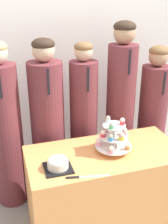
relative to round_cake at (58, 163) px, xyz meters
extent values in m
cube|color=silver|center=(0.41, 1.14, 0.59)|extent=(9.00, 0.06, 2.70)
cube|color=#EF9951|center=(0.41, 0.10, -0.40)|extent=(1.25, 0.60, 0.71)
cube|color=black|center=(0.00, 0.00, -0.04)|extent=(0.20, 0.20, 0.01)
cylinder|color=silver|center=(0.00, 0.00, -0.01)|extent=(0.15, 0.15, 0.06)
ellipsoid|color=silver|center=(0.00, 0.00, 0.02)|extent=(0.15, 0.15, 0.05)
cube|color=silver|center=(0.22, -0.17, -0.05)|extent=(0.22, 0.06, 0.00)
cube|color=black|center=(0.07, -0.14, -0.05)|extent=(0.09, 0.04, 0.01)
cylinder|color=silver|center=(0.48, 0.11, 0.07)|extent=(0.02, 0.02, 0.23)
cylinder|color=silver|center=(0.48, 0.11, 0.00)|extent=(0.30, 0.30, 0.01)
cylinder|color=silver|center=(0.48, 0.11, 0.09)|extent=(0.23, 0.23, 0.01)
cylinder|color=silver|center=(0.48, 0.11, 0.18)|extent=(0.18, 0.18, 0.01)
cylinder|color=orange|center=(0.56, 0.02, 0.02)|extent=(0.04, 0.04, 0.03)
sphere|color=white|center=(0.56, 0.02, 0.04)|extent=(0.04, 0.04, 0.04)
cylinder|color=yellow|center=(0.59, 0.17, 0.01)|extent=(0.04, 0.04, 0.03)
sphere|color=beige|center=(0.59, 0.17, 0.04)|extent=(0.04, 0.04, 0.04)
cylinder|color=#3893DB|center=(0.47, 0.23, 0.01)|extent=(0.04, 0.04, 0.03)
sphere|color=white|center=(0.47, 0.23, 0.04)|extent=(0.04, 0.04, 0.04)
cylinder|color=pink|center=(0.37, 0.15, 0.02)|extent=(0.05, 0.05, 0.03)
sphere|color=silver|center=(0.37, 0.15, 0.05)|extent=(0.05, 0.05, 0.05)
cylinder|color=pink|center=(0.42, 0.01, 0.01)|extent=(0.05, 0.05, 0.03)
sphere|color=#F4E5C6|center=(0.42, 0.01, 0.04)|extent=(0.04, 0.04, 0.04)
cylinder|color=pink|center=(0.45, 0.19, 0.10)|extent=(0.04, 0.04, 0.03)
sphere|color=beige|center=(0.45, 0.19, 0.13)|extent=(0.04, 0.04, 0.04)
cylinder|color=#E5333D|center=(0.39, 0.12, 0.10)|extent=(0.04, 0.04, 0.02)
sphere|color=#F4E5C6|center=(0.39, 0.12, 0.13)|extent=(0.04, 0.04, 0.04)
cylinder|color=#3893DB|center=(0.43, 0.04, 0.11)|extent=(0.04, 0.04, 0.03)
sphere|color=beige|center=(0.43, 0.04, 0.13)|extent=(0.04, 0.04, 0.04)
cylinder|color=yellow|center=(0.51, 0.03, 0.11)|extent=(0.05, 0.05, 0.03)
sphere|color=beige|center=(0.51, 0.03, 0.13)|extent=(0.04, 0.04, 0.04)
cylinder|color=pink|center=(0.57, 0.10, 0.10)|extent=(0.04, 0.04, 0.03)
sphere|color=#F4E5C6|center=(0.57, 0.10, 0.13)|extent=(0.04, 0.04, 0.04)
cylinder|color=white|center=(0.54, 0.18, 0.11)|extent=(0.04, 0.04, 0.03)
sphere|color=white|center=(0.54, 0.18, 0.13)|extent=(0.04, 0.04, 0.04)
cylinder|color=#E5333D|center=(0.54, 0.11, 0.20)|extent=(0.04, 0.04, 0.03)
sphere|color=#F4E5C6|center=(0.54, 0.11, 0.22)|extent=(0.04, 0.04, 0.04)
cylinder|color=white|center=(0.45, 0.17, 0.20)|extent=(0.04, 0.04, 0.03)
sphere|color=beige|center=(0.45, 0.17, 0.22)|extent=(0.03, 0.03, 0.03)
cylinder|color=#4CB766|center=(0.44, 0.06, 0.20)|extent=(0.04, 0.04, 0.03)
sphere|color=silver|center=(0.44, 0.06, 0.22)|extent=(0.03, 0.03, 0.03)
cylinder|color=brown|center=(-0.33, 0.65, -0.08)|extent=(0.29, 0.29, 1.35)
cube|color=black|center=(-0.33, 0.50, 0.47)|extent=(0.02, 0.01, 0.22)
cylinder|color=brown|center=(0.05, 0.65, -0.08)|extent=(0.31, 0.31, 1.35)
sphere|color=#D6AD89|center=(0.05, 0.65, 0.69)|extent=(0.19, 0.19, 0.19)
ellipsoid|color=#332319|center=(0.05, 0.65, 0.74)|extent=(0.20, 0.20, 0.11)
cube|color=black|center=(0.05, 0.49, 0.46)|extent=(0.02, 0.01, 0.22)
cylinder|color=brown|center=(0.40, 0.65, -0.09)|extent=(0.26, 0.26, 1.33)
sphere|color=#D6AD89|center=(0.40, 0.65, 0.65)|extent=(0.16, 0.16, 0.16)
ellipsoid|color=brown|center=(0.40, 0.65, 0.70)|extent=(0.17, 0.17, 0.09)
cube|color=black|center=(0.40, 0.51, 0.44)|extent=(0.02, 0.01, 0.22)
cylinder|color=brown|center=(0.78, 0.65, -0.03)|extent=(0.28, 0.28, 1.46)
sphere|color=tan|center=(0.78, 0.65, 0.80)|extent=(0.20, 0.20, 0.20)
ellipsoid|color=#332319|center=(0.78, 0.65, 0.85)|extent=(0.20, 0.20, 0.11)
cube|color=black|center=(0.78, 0.51, 0.57)|extent=(0.02, 0.01, 0.22)
cylinder|color=brown|center=(1.15, 0.65, -0.14)|extent=(0.29, 0.29, 1.23)
sphere|color=tan|center=(1.15, 0.65, 0.57)|extent=(0.19, 0.19, 0.19)
ellipsoid|color=brown|center=(1.15, 0.65, 0.62)|extent=(0.19, 0.19, 0.10)
cube|color=black|center=(1.15, 0.50, 0.34)|extent=(0.02, 0.01, 0.22)
camera|label=1|loc=(-0.33, -1.69, 1.14)|focal=45.00mm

